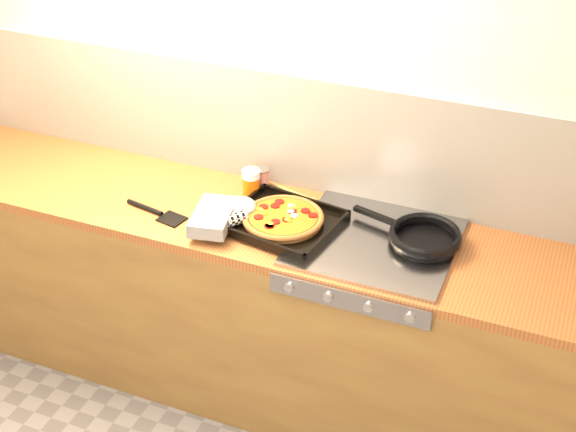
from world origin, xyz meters
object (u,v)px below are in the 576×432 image
at_px(pizza_on_tray, 265,218).
at_px(tomato_can, 261,179).
at_px(frying_pan, 424,237).
at_px(juice_glass, 251,184).

distance_m(pizza_on_tray, tomato_can, 0.29).
xyz_separation_m(pizza_on_tray, tomato_can, (-0.13, 0.26, 0.01)).
height_order(pizza_on_tray, frying_pan, pizza_on_tray).
bearing_deg(juice_glass, pizza_on_tray, -52.93).
height_order(pizza_on_tray, tomato_can, tomato_can).
relative_size(pizza_on_tray, tomato_can, 5.57).
bearing_deg(juice_glass, tomato_can, 79.84).
relative_size(frying_pan, juice_glass, 3.81).
relative_size(pizza_on_tray, frying_pan, 1.19).
height_order(frying_pan, tomato_can, tomato_can).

